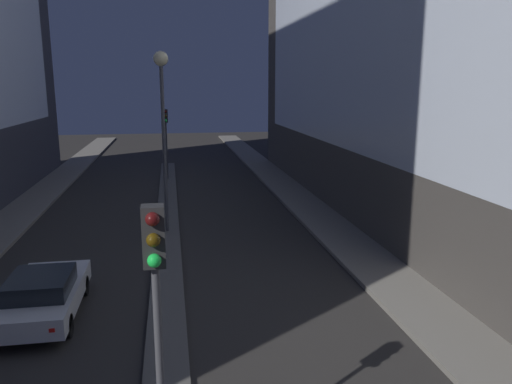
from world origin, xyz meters
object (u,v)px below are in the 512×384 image
Objects in this scene: traffic_light_near at (156,292)px; street_lamp at (162,99)px; traffic_light_mid at (166,128)px; car_left_lane at (44,294)px.

street_lamp reaches higher than traffic_light_near.
street_lamp is at bearing -90.00° from traffic_light_mid.
traffic_light_near is 1.00× the size of traffic_light_mid.
street_lamp is (0.00, -12.87, 2.34)m from traffic_light_mid.
car_left_lane is (-3.46, -20.75, -2.93)m from traffic_light_mid.
traffic_light_mid is 0.61× the size of street_lamp.
car_left_lane is at bearing 115.47° from traffic_light_near.
traffic_light_mid is 21.23m from car_left_lane.
traffic_light_near and traffic_light_mid have the same top height.
traffic_light_mid is (0.00, 28.00, 0.00)m from traffic_light_near.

